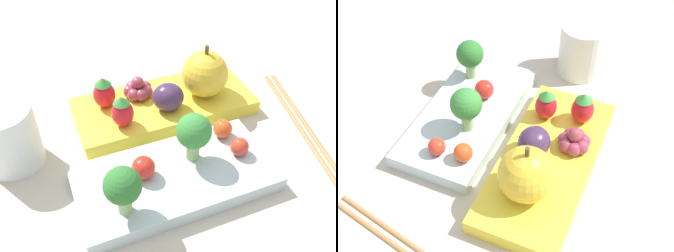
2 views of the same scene
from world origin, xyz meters
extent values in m
plane|color=#BCB29E|center=(0.00, 0.00, 0.00)|extent=(4.00, 4.00, 0.00)
cube|color=silver|center=(0.00, 0.06, 0.01)|extent=(0.22, 0.13, 0.02)
cube|color=yellow|center=(-0.01, -0.06, 0.01)|extent=(0.24, 0.13, 0.02)
cylinder|color=#93B770|center=(0.06, 0.10, 0.03)|extent=(0.01, 0.01, 0.02)
sphere|color=#2D702D|center=(0.06, 0.10, 0.05)|extent=(0.04, 0.04, 0.04)
cylinder|color=#93B770|center=(-0.02, 0.04, 0.03)|extent=(0.01, 0.01, 0.02)
sphere|color=#388438|center=(-0.02, 0.04, 0.06)|extent=(0.04, 0.04, 0.04)
sphere|color=red|center=(-0.07, 0.05, 0.03)|extent=(0.02, 0.02, 0.02)
sphere|color=red|center=(0.03, 0.06, 0.03)|extent=(0.02, 0.02, 0.02)
sphere|color=#DB4C1E|center=(-0.07, 0.02, 0.03)|extent=(0.02, 0.02, 0.02)
sphere|color=gold|center=(-0.07, -0.06, 0.05)|extent=(0.06, 0.06, 0.06)
cylinder|color=brown|center=(-0.07, -0.06, 0.08)|extent=(0.00, 0.00, 0.01)
ellipsoid|color=red|center=(0.06, -0.06, 0.04)|extent=(0.03, 0.03, 0.03)
cone|color=#388438|center=(0.06, -0.06, 0.06)|extent=(0.02, 0.02, 0.01)
ellipsoid|color=red|center=(0.04, -0.02, 0.04)|extent=(0.03, 0.03, 0.03)
cone|color=#388438|center=(0.04, -0.02, 0.06)|extent=(0.02, 0.02, 0.01)
ellipsoid|color=#42284C|center=(-0.02, -0.04, 0.04)|extent=(0.04, 0.04, 0.03)
sphere|color=#93384C|center=(0.03, -0.08, 0.03)|extent=(0.02, 0.02, 0.02)
sphere|color=#93384C|center=(0.02, -0.07, 0.03)|extent=(0.02, 0.02, 0.02)
sphere|color=#93384C|center=(0.01, -0.07, 0.03)|extent=(0.02, 0.02, 0.02)
sphere|color=#93384C|center=(0.01, -0.07, 0.03)|extent=(0.02, 0.02, 0.02)
sphere|color=#93384C|center=(0.01, -0.08, 0.03)|extent=(0.02, 0.02, 0.02)
sphere|color=#93384C|center=(0.01, -0.09, 0.03)|extent=(0.02, 0.02, 0.02)
sphere|color=#93384C|center=(0.02, -0.08, 0.03)|extent=(0.02, 0.02, 0.02)
sphere|color=#93384C|center=(0.02, -0.08, 0.04)|extent=(0.02, 0.02, 0.02)
cylinder|color=silver|center=(0.17, -0.01, 0.04)|extent=(0.06, 0.06, 0.07)
cylinder|color=#A37547|center=(-0.17, 0.00, 0.00)|extent=(0.01, 0.21, 0.01)
cylinder|color=#A37547|center=(-0.18, 0.00, 0.00)|extent=(0.01, 0.21, 0.01)
camera|label=1|loc=(0.06, 0.31, 0.31)|focal=40.00mm
camera|label=2|loc=(-0.32, -0.21, 0.42)|focal=50.00mm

